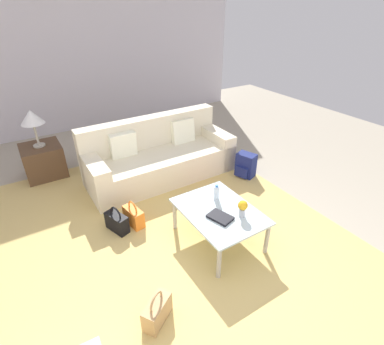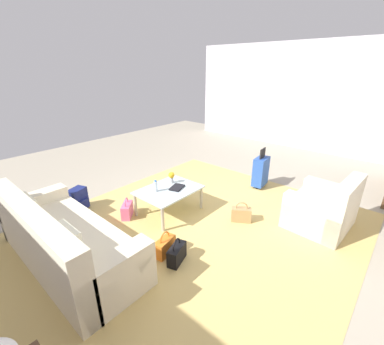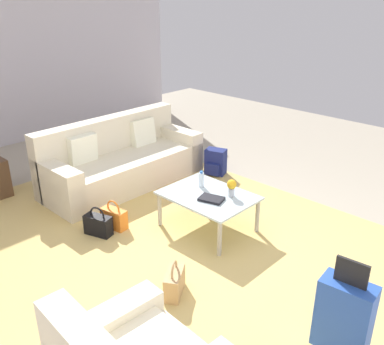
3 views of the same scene
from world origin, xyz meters
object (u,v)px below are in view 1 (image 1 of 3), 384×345
(flower_vase, at_px, (243,207))
(handbag_orange, at_px, (134,216))
(water_bottle, at_px, (216,193))
(table_lamp, at_px, (32,118))
(side_table, at_px, (44,161))
(handbag_pink, at_px, (218,197))
(handbag_tan, at_px, (157,311))
(handbag_black, at_px, (117,222))
(backpack_navy, at_px, (245,166))
(coffee_table, at_px, (219,214))
(coffee_table_book, at_px, (220,217))
(couch, at_px, (158,158))

(flower_vase, height_order, handbag_orange, flower_vase)
(water_bottle, relative_size, flower_vase, 1.00)
(water_bottle, distance_m, table_lamp, 3.09)
(water_bottle, relative_size, side_table, 0.34)
(handbag_pink, xyz_separation_m, handbag_tan, (-1.16, 1.54, 0.00))
(handbag_black, relative_size, backpack_navy, 0.89)
(coffee_table, distance_m, handbag_tan, 1.27)
(coffee_table_book, bearing_deg, side_table, 8.75)
(handbag_orange, xyz_separation_m, backpack_navy, (0.18, -2.05, 0.06))
(handbag_orange, height_order, handbag_pink, same)
(handbag_pink, height_order, handbag_tan, same)
(coffee_table, distance_m, table_lamp, 3.23)
(backpack_navy, bearing_deg, flower_vase, 136.85)
(handbag_orange, bearing_deg, coffee_table_book, -144.18)
(handbag_pink, relative_size, handbag_black, 1.00)
(coffee_table_book, xyz_separation_m, handbag_orange, (0.94, 0.68, -0.33))
(side_table, distance_m, handbag_orange, 2.12)
(handbag_pink, bearing_deg, coffee_table_book, 144.03)
(water_bottle, height_order, handbag_orange, water_bottle)
(coffee_table, height_order, handbag_black, coffee_table)
(coffee_table_book, height_order, handbag_pink, coffee_table_book)
(flower_vase, height_order, side_table, flower_vase)
(handbag_black, xyz_separation_m, handbag_tan, (-1.39, 0.13, 0.00))
(side_table, relative_size, handbag_orange, 1.68)
(couch, relative_size, table_lamp, 3.96)
(flower_vase, bearing_deg, coffee_table_book, 66.50)
(coffee_table_book, xyz_separation_m, handbag_pink, (0.70, -0.51, -0.33))
(handbag_tan, relative_size, backpack_navy, 0.89)
(flower_vase, height_order, handbag_pink, flower_vase)
(flower_vase, xyz_separation_m, table_lamp, (3.02, 1.65, 0.43))
(coffee_table_book, relative_size, handbag_tan, 0.75)
(flower_vase, height_order, handbag_black, flower_vase)
(coffee_table_book, relative_size, flower_vase, 1.30)
(handbag_tan, distance_m, backpack_navy, 2.87)
(couch, height_order, water_bottle, couch)
(couch, bearing_deg, handbag_orange, 139.00)
(coffee_table, height_order, table_lamp, table_lamp)
(table_lamp, relative_size, handbag_tan, 1.66)
(side_table, bearing_deg, water_bottle, -148.39)
(table_lamp, height_order, handbag_black, table_lamp)
(water_bottle, bearing_deg, backpack_navy, -56.21)
(water_bottle, relative_size, handbag_black, 0.57)
(couch, xyz_separation_m, flower_vase, (-2.02, -0.05, 0.26))
(water_bottle, height_order, side_table, water_bottle)
(coffee_table, height_order, coffee_table_book, coffee_table_book)
(handbag_black, xyz_separation_m, backpack_navy, (0.18, -2.27, 0.06))
(table_lamp, relative_size, handbag_black, 1.66)
(couch, bearing_deg, backpack_navy, -124.03)
(water_bottle, relative_size, handbag_tan, 0.57)
(handbag_pink, xyz_separation_m, backpack_navy, (0.41, -0.86, 0.06))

